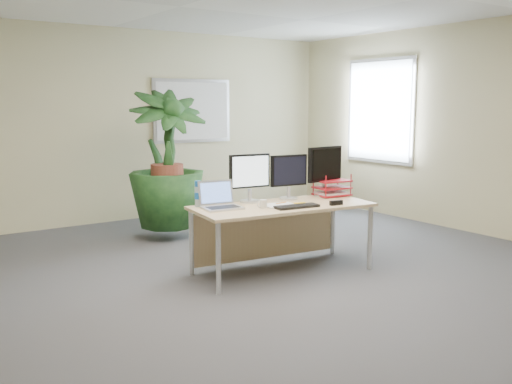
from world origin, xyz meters
TOP-DOWN VIEW (x-y plane):
  - floor at (0.00, 0.00)m, footprint 8.00×8.00m
  - back_wall at (0.00, 4.00)m, footprint 7.00×0.04m
  - whiteboard at (1.20, 3.97)m, footprint 1.30×0.04m
  - window at (3.47, 2.30)m, footprint 0.04×1.30m
  - desk at (0.41, 0.77)m, footprint 1.85×0.96m
  - floor_plant at (0.11, 2.63)m, footprint 0.88×0.88m
  - monitor_left at (0.22, 0.97)m, footprint 0.44×0.20m
  - monitor_right at (0.65, 0.90)m, footprint 0.42×0.19m
  - monitor_dark at (1.09, 0.83)m, footprint 0.48×0.22m
  - laptop at (-0.19, 0.88)m, footprint 0.39×0.35m
  - keyboard at (0.42, 0.47)m, footprint 0.45×0.20m
  - coffee_mug at (0.14, 0.63)m, footprint 0.11×0.07m
  - spiral_notebook at (0.34, 0.64)m, footprint 0.34×0.28m
  - orange_pen at (0.40, 0.69)m, footprint 0.14×0.03m
  - yellow_highlighter at (0.56, 0.61)m, footprint 0.13×0.05m
  - water_bottle at (-0.33, 1.05)m, footprint 0.06×0.06m
  - letter_tray at (1.16, 0.80)m, footprint 0.38×0.31m
  - stapler at (0.82, 0.36)m, footprint 0.14×0.05m

SIDE VIEW (x-z plane):
  - floor at x=0.00m, z-range 0.00..0.00m
  - desk at x=0.41m, z-range 0.20..0.88m
  - spiral_notebook at x=0.34m, z-range 0.68..0.70m
  - yellow_highlighter at x=0.56m, z-range 0.68..0.70m
  - keyboard at x=0.42m, z-range 0.68..0.71m
  - orange_pen at x=0.40m, z-range 0.69..0.70m
  - stapler at x=0.82m, z-range 0.68..0.73m
  - coffee_mug at x=0.14m, z-range 0.68..0.76m
  - laptop at x=-0.19m, z-range 0.62..0.87m
  - floor_plant at x=0.11m, z-range 0.00..1.50m
  - letter_tray at x=1.16m, z-range 0.68..0.84m
  - water_bottle at x=-0.33m, z-range 0.68..0.93m
  - monitor_right at x=0.65m, z-range 0.72..1.18m
  - monitor_left at x=0.22m, z-range 0.72..1.20m
  - monitor_dark at x=1.09m, z-range 0.72..1.25m
  - back_wall at x=0.00m, z-range 0.00..2.70m
  - whiteboard at x=1.20m, z-range 1.07..2.02m
  - window at x=3.47m, z-range 0.77..2.33m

